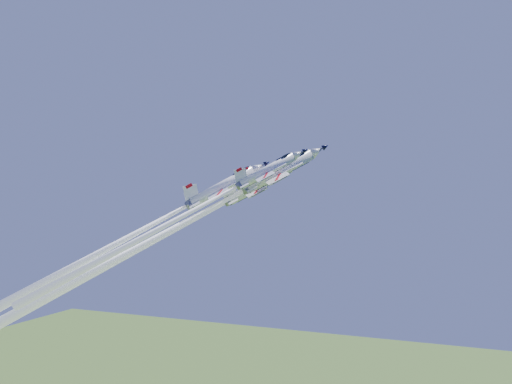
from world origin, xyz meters
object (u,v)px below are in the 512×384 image
at_px(jet_lead, 152,240).
at_px(jet_right, 170,223).
at_px(jet_left, 140,249).
at_px(jet_slot, 138,232).

bearing_deg(jet_lead, jet_right, 31.18).
distance_m(jet_left, jet_slot, 6.21).
relative_size(jet_left, jet_right, 1.33).
height_order(jet_lead, jet_slot, jet_lead).
xyz_separation_m(jet_left, jet_slot, (2.53, -4.42, 3.55)).
bearing_deg(jet_right, jet_lead, -148.82).
height_order(jet_left, jet_slot, jet_left).
distance_m(jet_right, jet_slot, 8.55).
height_order(jet_right, jet_slot, jet_right).
distance_m(jet_lead, jet_left, 6.17).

